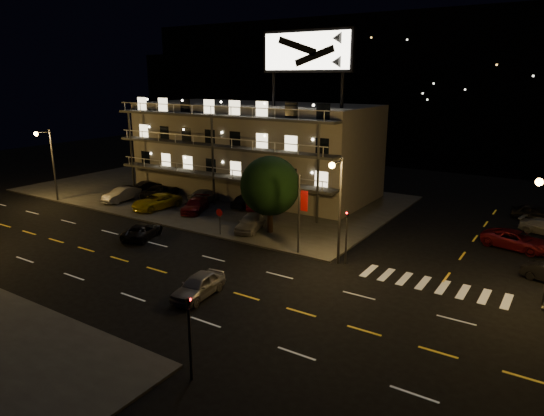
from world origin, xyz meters
The scene contains 25 objects.
ground centered at (0.00, 0.00, 0.00)m, with size 140.00×140.00×0.00m, color black.
curb_nw centered at (-14.00, 20.00, 0.07)m, with size 44.00×24.00×0.15m, color #383836.
motel centered at (-9.94, 23.88, 5.34)m, with size 28.00×13.80×18.10m.
hill_backdrop centered at (-5.94, 68.78, 11.55)m, with size 120.00×25.00×24.00m.
streetlight_nw centered at (-26.00, 7.94, 4.96)m, with size 0.44×1.92×8.00m.
streetlight_nc centered at (8.50, 7.94, 4.96)m, with size 0.44×1.92×8.00m.
signal_nw centered at (9.00, 8.50, 2.57)m, with size 0.20×0.27×4.60m.
signal_sw centered at (9.00, -8.50, 2.57)m, with size 0.20×0.27×4.60m.
banner_north centered at (5.09, 8.40, 3.43)m, with size 0.83×0.16×6.40m.
stop_sign centered at (-3.00, 8.57, 1.71)m, with size 0.91×0.11×2.61m.
tree centered at (0.26, 11.56, 4.20)m, with size 5.42×5.22×6.82m.
lot_car_0 centered at (-20.51, 12.69, 0.92)m, with size 1.81×4.50×1.53m, color black.
lot_car_1 centered at (-19.54, 11.89, 0.90)m, with size 1.59×4.55×1.50m, color gray.
lot_car_2 centered at (-14.01, 11.75, 0.90)m, with size 2.47×5.36×1.49m, color gold.
lot_car_3 centered at (-9.79, 13.05, 0.83)m, with size 1.89×4.65×1.35m, color #600D14.
lot_car_4 centered at (-1.42, 10.99, 0.91)m, with size 1.79×4.45×1.52m, color gray.
lot_car_5 centered at (-20.52, 17.00, 0.77)m, with size 1.32×3.79×1.25m, color black.
lot_car_6 centered at (-17.06, 15.38, 0.89)m, with size 2.45×5.31×1.48m, color black.
lot_car_7 centered at (-11.49, 16.55, 0.88)m, with size 2.05×5.05×1.47m, color gray.
lot_car_8 centered at (-6.61, 17.31, 0.87)m, with size 1.69×4.20×1.43m, color black.
lot_car_9 centered at (-4.97, 17.50, 0.90)m, with size 1.60×4.58×1.51m, color #600D14.
side_car_1 centered at (19.26, 19.03, 0.73)m, with size 2.42×5.26×1.46m, color #600D14.
side_car_3 centered at (19.66, 29.29, 0.73)m, with size 1.73×4.30×1.46m, color black.
road_car_east centered at (3.42, -1.61, 0.74)m, with size 1.74×4.32×1.47m, color gray.
road_car_west centered at (-8.34, 4.58, 0.62)m, with size 2.06×4.47×1.24m, color black.
Camera 1 is at (22.71, -22.92, 13.58)m, focal length 32.00 mm.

